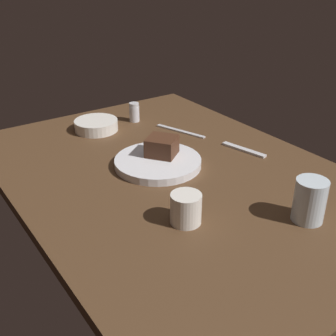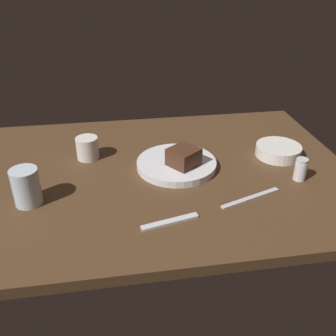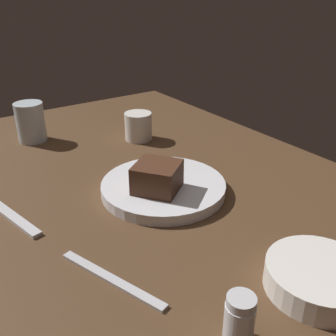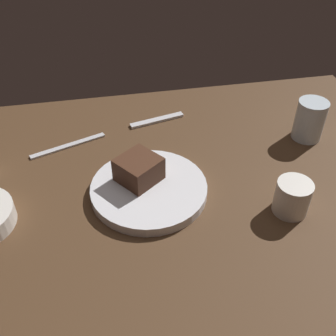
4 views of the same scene
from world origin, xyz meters
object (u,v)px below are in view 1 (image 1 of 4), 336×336
at_px(dessert_spoon, 244,150).
at_px(side_bowl, 96,125).
at_px(dessert_plate, 158,162).
at_px(butter_knife, 180,131).
at_px(salt_shaker, 134,112).
at_px(coffee_cup, 186,209).
at_px(chocolate_cake_slice, 162,146).
at_px(water_glass, 310,201).

bearing_deg(dessert_spoon, side_bowl, 22.83).
bearing_deg(dessert_plate, butter_knife, -50.18).
bearing_deg(side_bowl, dessert_spoon, -144.04).
xyz_separation_m(salt_shaker, butter_knife, (-0.18, -0.08, -0.03)).
xyz_separation_m(side_bowl, coffee_cup, (-0.62, 0.08, 0.02)).
distance_m(chocolate_cake_slice, butter_knife, 0.24).
xyz_separation_m(salt_shaker, dessert_spoon, (-0.41, -0.15, -0.03)).
distance_m(chocolate_cake_slice, dessert_spoon, 0.27).
xyz_separation_m(water_glass, side_bowl, (0.77, 0.15, -0.03)).
height_order(chocolate_cake_slice, coffee_cup, chocolate_cake_slice).
distance_m(side_bowl, dessert_spoon, 0.51).
bearing_deg(water_glass, butter_knife, -7.08).
relative_size(chocolate_cake_slice, coffee_cup, 1.13).
bearing_deg(side_bowl, dessert_plate, -175.91).
height_order(dessert_spoon, butter_knife, dessert_spoon).
bearing_deg(water_glass, dessert_plate, 17.02).
distance_m(water_glass, coffee_cup, 0.28).
bearing_deg(butter_knife, side_bowl, 32.91).
bearing_deg(butter_knife, salt_shaker, 3.71).
xyz_separation_m(dessert_spoon, butter_knife, (0.24, 0.07, -0.00)).
xyz_separation_m(chocolate_cake_slice, coffee_cup, (-0.29, 0.13, -0.01)).
height_order(dessert_plate, salt_shaker, salt_shaker).
bearing_deg(side_bowl, chocolate_cake_slice, -171.35).
bearing_deg(dessert_spoon, butter_knife, 3.47).
bearing_deg(salt_shaker, dessert_spoon, -160.47).
bearing_deg(salt_shaker, side_bowl, 90.57).
xyz_separation_m(water_glass, dessert_spoon, (0.36, -0.14, -0.05)).
height_order(chocolate_cake_slice, salt_shaker, chocolate_cake_slice).
distance_m(salt_shaker, coffee_cup, 0.66).
distance_m(chocolate_cake_slice, coffee_cup, 0.32).
bearing_deg(dessert_spoon, dessert_plate, 63.12).
xyz_separation_m(water_glass, coffee_cup, (0.15, 0.23, -0.01)).
distance_m(salt_shaker, dessert_spoon, 0.44).
bearing_deg(side_bowl, salt_shaker, -89.43).
distance_m(chocolate_cake_slice, salt_shaker, 0.34).
bearing_deg(dessert_plate, chocolate_cake_slice, -56.22).
distance_m(salt_shaker, side_bowl, 0.15).
bearing_deg(chocolate_cake_slice, coffee_cup, 155.85).
bearing_deg(chocolate_cake_slice, side_bowl, 8.65).
relative_size(side_bowl, dessert_spoon, 0.98).
height_order(dessert_plate, water_glass, water_glass).
height_order(dessert_plate, chocolate_cake_slice, chocolate_cake_slice).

